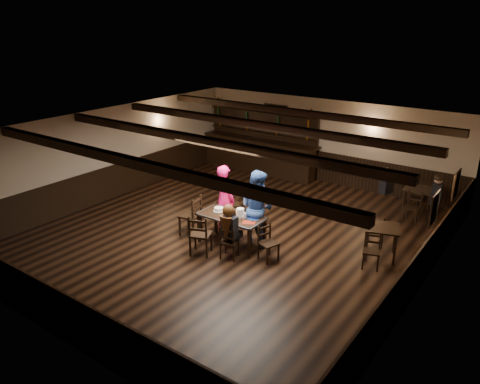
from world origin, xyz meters
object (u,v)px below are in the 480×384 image
Objects in this scene: chair_near_left at (199,233)px; chair_near_right at (228,240)px; man_blue at (257,207)px; cake at (219,209)px; dining_table at (231,219)px; bar_counter at (259,151)px; woman_pink at (224,199)px.

chair_near_right is (0.63, 0.24, -0.10)m from chair_near_left.
cake is (-0.83, -0.40, -0.12)m from man_blue.
chair_near_left is 0.69m from chair_near_right.
dining_table is 0.35× the size of bar_counter.
chair_near_left is 1.51m from man_blue.
dining_table is at bearing 55.95° from man_blue.
cake is 0.06× the size of bar_counter.
woman_pink reaches higher than dining_table.
man_blue is (1.04, -0.08, 0.04)m from woman_pink.
man_blue reaches higher than woman_pink.
chair_near_left is 0.53× the size of man_blue.
bar_counter is (-3.02, 5.82, 0.26)m from chair_near_right.
chair_near_left is at bearing -159.52° from chair_near_right.
chair_near_right is at bearing 95.84° from man_blue.
bar_counter is (-2.65, 5.21, 0.05)m from dining_table.
man_blue is (0.42, 0.46, 0.24)m from dining_table.
cake is (-0.15, 0.90, 0.22)m from chair_near_left.
man_blue is 6.78× the size of cake.
man_blue is at bearing -57.13° from bar_counter.
woman_pink is at bearing 104.19° from chair_near_left.
chair_near_right is at bearing 138.83° from woman_pink.
woman_pink is at bearing 113.09° from cake.
bar_counter reaches higher than dining_table.
dining_table is 5.86× the size of cake.
chair_near_left is 0.22× the size of bar_counter.
woman_pink is at bearing -66.47° from bar_counter.
man_blue reaches higher than cake.
bar_counter reaches higher than man_blue.
chair_near_right is 1.56m from woman_pink.
cake reaches higher than chair_near_right.
woman_pink reaches higher than cake.
man_blue is 0.93m from cake.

